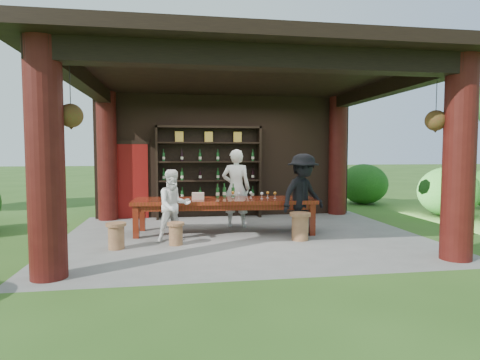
{
  "coord_description": "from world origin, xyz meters",
  "views": [
    {
      "loc": [
        -1.37,
        -8.25,
        1.76
      ],
      "look_at": [
        0.0,
        0.4,
        1.15
      ],
      "focal_mm": 30.0,
      "sensor_mm": 36.0,
      "label": 1
    }
  ],
  "objects": [
    {
      "name": "stool_near_left",
      "position": [
        -1.4,
        -0.65,
        0.23
      ],
      "size": [
        0.33,
        0.33,
        0.43
      ],
      "rotation": [
        0.0,
        0.0,
        -0.23
      ],
      "color": "brown",
      "rests_on": "ground"
    },
    {
      "name": "tasting_table",
      "position": [
        -0.35,
        0.34,
        0.64
      ],
      "size": [
        3.97,
        1.3,
        0.75
      ],
      "rotation": [
        0.0,
        0.0,
        -0.08
      ],
      "color": "#55200C",
      "rests_on": "ground"
    },
    {
      "name": "pavilion",
      "position": [
        -0.01,
        0.43,
        2.13
      ],
      "size": [
        7.5,
        6.0,
        3.6
      ],
      "color": "slate",
      "rests_on": "ground"
    },
    {
      "name": "napkin_basket",
      "position": [
        -0.92,
        0.35,
        0.82
      ],
      "size": [
        0.27,
        0.2,
        0.14
      ],
      "primitive_type": "cube",
      "rotation": [
        0.0,
        0.0,
        -0.08
      ],
      "color": "#BF6672",
      "rests_on": "tasting_table"
    },
    {
      "name": "ground",
      "position": [
        0.0,
        0.0,
        0.0
      ],
      "size": [
        90.0,
        90.0,
        0.0
      ],
      "primitive_type": "plane",
      "color": "#2D5119",
      "rests_on": "ground"
    },
    {
      "name": "shrubs",
      "position": [
        2.37,
        0.98,
        0.56
      ],
      "size": [
        15.69,
        9.8,
        1.36
      ],
      "color": "#194C14",
      "rests_on": "ground"
    },
    {
      "name": "stool_far_left",
      "position": [
        -2.47,
        -0.8,
        0.25
      ],
      "size": [
        0.36,
        0.36,
        0.48
      ],
      "rotation": [
        0.0,
        0.0,
        -0.31
      ],
      "color": "brown",
      "rests_on": "ground"
    },
    {
      "name": "trees",
      "position": [
        3.37,
        1.02,
        3.37
      ],
      "size": [
        22.06,
        10.72,
        4.8
      ],
      "color": "#3F2819",
      "rests_on": "ground"
    },
    {
      "name": "guest_man",
      "position": [
        1.24,
        -0.22,
        0.86
      ],
      "size": [
        1.29,
        1.1,
        1.73
      ],
      "primitive_type": "imported",
      "rotation": [
        0.0,
        0.0,
        0.49
      ],
      "color": "black",
      "rests_on": "ground"
    },
    {
      "name": "wine_shelf",
      "position": [
        -0.52,
        2.45,
        1.23
      ],
      "size": [
        2.79,
        0.42,
        2.45
      ],
      "color": "black",
      "rests_on": "ground"
    },
    {
      "name": "host",
      "position": [
        0.0,
        1.01,
        0.91
      ],
      "size": [
        0.75,
        0.59,
        1.83
      ],
      "primitive_type": "imported",
      "rotation": [
        0.0,
        0.0,
        2.89
      ],
      "color": "silver",
      "rests_on": "ground"
    },
    {
      "name": "guest_woman",
      "position": [
        -1.44,
        -0.3,
        0.71
      ],
      "size": [
        0.82,
        0.73,
        1.42
      ],
      "primitive_type": "imported",
      "rotation": [
        0.0,
        0.0,
        0.32
      ],
      "color": "white",
      "rests_on": "ground"
    },
    {
      "name": "stool_near_right",
      "position": [
        1.06,
        -0.61,
        0.29
      ],
      "size": [
        0.42,
        0.42,
        0.55
      ],
      "rotation": [
        0.0,
        0.0,
        0.34
      ],
      "color": "brown",
      "rests_on": "ground"
    },
    {
      "name": "table_bottles",
      "position": [
        -0.3,
        0.62,
        0.9
      ],
      "size": [
        0.43,
        0.18,
        0.31
      ],
      "color": "#194C1E",
      "rests_on": "tasting_table"
    },
    {
      "name": "table_glasses",
      "position": [
        0.31,
        0.31,
        0.82
      ],
      "size": [
        0.96,
        0.4,
        0.15
      ],
      "color": "silver",
      "rests_on": "tasting_table"
    }
  ]
}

